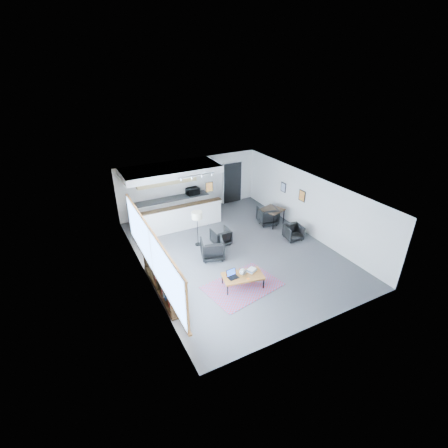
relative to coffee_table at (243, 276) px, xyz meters
name	(u,v)px	position (x,y,z in m)	size (l,w,h in m)	color
room	(236,222)	(0.85, 2.02, 0.90)	(7.02, 9.02, 2.62)	#464648
window	(152,252)	(-2.62, 1.12, 1.05)	(0.10, 5.95, 1.66)	#8CBFFF
console	(162,283)	(-2.45, 0.97, -0.08)	(0.35, 3.00, 0.80)	#312011
kitchenette	(172,193)	(-0.35, 5.73, 0.98)	(4.20, 1.96, 2.60)	white
doorway	(232,182)	(3.15, 6.44, 0.67)	(1.10, 0.12, 2.15)	black
track_light	(197,176)	(0.26, 4.22, 2.13)	(1.60, 0.07, 0.15)	silver
wall_art_lower	(302,196)	(4.32, 2.42, 1.15)	(0.03, 0.38, 0.48)	black
wall_art_upper	(283,187)	(4.32, 3.72, 1.10)	(0.03, 0.34, 0.44)	black
kilim_rug	(243,286)	(0.00, 0.00, -0.40)	(2.66, 2.05, 0.01)	#62334D
coffee_table	(243,276)	(0.00, 0.00, 0.00)	(1.44, 0.96, 0.43)	brown
laptop	(232,275)	(-0.35, 0.11, 0.10)	(0.36, 0.31, 0.24)	black
ceramic_pot	(243,272)	(0.02, 0.03, 0.15)	(0.23, 0.23, 0.23)	gray
book_stack	(252,270)	(0.38, 0.08, 0.08)	(0.40, 0.37, 0.10)	silver
coaster	(248,279)	(0.06, -0.24, 0.04)	(0.11, 0.11, 0.01)	#E5590C
armchair_left	(212,248)	(-0.13, 2.03, 0.02)	(0.82, 0.77, 0.85)	black
armchair_right	(221,236)	(0.63, 2.82, -0.04)	(0.70, 0.65, 0.72)	black
floor_lamp	(197,216)	(-0.23, 3.17, 0.87)	(0.48, 0.48, 1.46)	black
dining_table	(272,211)	(3.48, 3.33, 0.27)	(1.09, 1.09, 0.73)	#312011
dining_chair_near	(293,233)	(3.47, 1.73, -0.10)	(0.58, 0.54, 0.60)	black
dining_chair_far	(268,216)	(3.34, 3.45, -0.04)	(0.70, 0.65, 0.72)	black
microwave	(193,190)	(0.84, 6.17, 0.73)	(0.59, 0.33, 0.40)	black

